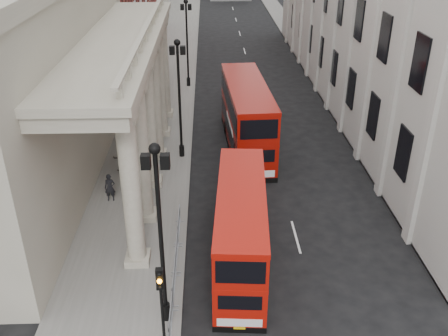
{
  "coord_description": "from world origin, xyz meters",
  "views": [
    {
      "loc": [
        1.35,
        -12.18,
        15.83
      ],
      "look_at": [
        2.16,
        12.13,
        3.17
      ],
      "focal_mm": 40.0,
      "sensor_mm": 36.0,
      "label": 1
    }
  ],
  "objects_px": {
    "lamp_post_north": "(187,37)",
    "pedestrian_c": "(148,161)",
    "bus_near": "(241,227)",
    "traffic_light": "(161,298)",
    "lamp_post_mid": "(179,92)",
    "bus_far": "(247,116)",
    "pedestrian_b": "(120,157)",
    "lamp_post_south": "(160,226)",
    "pedestrian_a": "(110,188)"
  },
  "relations": [
    {
      "from": "lamp_post_mid",
      "to": "bus_near",
      "type": "distance_m",
      "value": 12.9
    },
    {
      "from": "lamp_post_mid",
      "to": "bus_far",
      "type": "height_order",
      "value": "lamp_post_mid"
    },
    {
      "from": "lamp_post_north",
      "to": "pedestrian_b",
      "type": "xyz_separation_m",
      "value": [
        -4.02,
        -18.08,
        -3.84
      ]
    },
    {
      "from": "traffic_light",
      "to": "pedestrian_a",
      "type": "height_order",
      "value": "traffic_light"
    },
    {
      "from": "lamp_post_mid",
      "to": "lamp_post_north",
      "type": "xyz_separation_m",
      "value": [
        0.0,
        16.0,
        0.0
      ]
    },
    {
      "from": "lamp_post_mid",
      "to": "pedestrian_b",
      "type": "distance_m",
      "value": 5.94
    },
    {
      "from": "lamp_post_mid",
      "to": "pedestrian_b",
      "type": "height_order",
      "value": "lamp_post_mid"
    },
    {
      "from": "lamp_post_north",
      "to": "traffic_light",
      "type": "xyz_separation_m",
      "value": [
        0.1,
        -34.02,
        -1.8
      ]
    },
    {
      "from": "lamp_post_north",
      "to": "pedestrian_c",
      "type": "height_order",
      "value": "lamp_post_north"
    },
    {
      "from": "lamp_post_mid",
      "to": "traffic_light",
      "type": "distance_m",
      "value": 18.11
    },
    {
      "from": "pedestrian_c",
      "to": "lamp_post_mid",
      "type": "bearing_deg",
      "value": 53.91
    },
    {
      "from": "lamp_post_south",
      "to": "pedestrian_a",
      "type": "bearing_deg",
      "value": 111.98
    },
    {
      "from": "bus_near",
      "to": "traffic_light",
      "type": "bearing_deg",
      "value": -115.48
    },
    {
      "from": "bus_near",
      "to": "pedestrian_c",
      "type": "height_order",
      "value": "bus_near"
    },
    {
      "from": "lamp_post_south",
      "to": "pedestrian_a",
      "type": "xyz_separation_m",
      "value": [
        -4.04,
        10.0,
        -3.93
      ]
    },
    {
      "from": "bus_far",
      "to": "pedestrian_c",
      "type": "distance_m",
      "value": 8.04
    },
    {
      "from": "traffic_light",
      "to": "pedestrian_b",
      "type": "relative_size",
      "value": 2.26
    },
    {
      "from": "bus_far",
      "to": "pedestrian_b",
      "type": "bearing_deg",
      "value": -160.83
    },
    {
      "from": "pedestrian_c",
      "to": "bus_far",
      "type": "bearing_deg",
      "value": 34.73
    },
    {
      "from": "lamp_post_south",
      "to": "pedestrian_a",
      "type": "height_order",
      "value": "lamp_post_south"
    },
    {
      "from": "lamp_post_south",
      "to": "pedestrian_b",
      "type": "bearing_deg",
      "value": 106.13
    },
    {
      "from": "traffic_light",
      "to": "pedestrian_a",
      "type": "bearing_deg",
      "value": 108.99
    },
    {
      "from": "lamp_post_mid",
      "to": "pedestrian_b",
      "type": "xyz_separation_m",
      "value": [
        -4.02,
        -2.08,
        -3.84
      ]
    },
    {
      "from": "lamp_post_mid",
      "to": "pedestrian_c",
      "type": "distance_m",
      "value": 5.08
    },
    {
      "from": "pedestrian_a",
      "to": "bus_near",
      "type": "bearing_deg",
      "value": -43.75
    },
    {
      "from": "bus_near",
      "to": "pedestrian_a",
      "type": "height_order",
      "value": "bus_near"
    },
    {
      "from": "pedestrian_a",
      "to": "pedestrian_c",
      "type": "bearing_deg",
      "value": 56.84
    },
    {
      "from": "pedestrian_b",
      "to": "pedestrian_c",
      "type": "xyz_separation_m",
      "value": [
        1.93,
        -0.37,
        -0.09
      ]
    },
    {
      "from": "lamp_post_north",
      "to": "pedestrian_b",
      "type": "height_order",
      "value": "lamp_post_north"
    },
    {
      "from": "bus_far",
      "to": "pedestrian_b",
      "type": "distance_m",
      "value": 9.57
    },
    {
      "from": "lamp_post_mid",
      "to": "bus_far",
      "type": "relative_size",
      "value": 0.73
    },
    {
      "from": "lamp_post_north",
      "to": "pedestrian_c",
      "type": "distance_m",
      "value": 18.98
    },
    {
      "from": "pedestrian_b",
      "to": "bus_near",
      "type": "bearing_deg",
      "value": 105.53
    },
    {
      "from": "pedestrian_a",
      "to": "pedestrian_b",
      "type": "height_order",
      "value": "pedestrian_b"
    },
    {
      "from": "bus_far",
      "to": "bus_near",
      "type": "bearing_deg",
      "value": -98.65
    },
    {
      "from": "traffic_light",
      "to": "bus_near",
      "type": "height_order",
      "value": "traffic_light"
    },
    {
      "from": "traffic_light",
      "to": "pedestrian_a",
      "type": "distance_m",
      "value": 12.89
    },
    {
      "from": "lamp_post_mid",
      "to": "pedestrian_c",
      "type": "height_order",
      "value": "lamp_post_mid"
    },
    {
      "from": "lamp_post_south",
      "to": "bus_near",
      "type": "height_order",
      "value": "lamp_post_south"
    },
    {
      "from": "bus_near",
      "to": "lamp_post_south",
      "type": "bearing_deg",
      "value": -127.52
    },
    {
      "from": "lamp_post_south",
      "to": "bus_far",
      "type": "bearing_deg",
      "value": 74.95
    },
    {
      "from": "lamp_post_south",
      "to": "pedestrian_a",
      "type": "relative_size",
      "value": 4.83
    },
    {
      "from": "lamp_post_mid",
      "to": "pedestrian_a",
      "type": "height_order",
      "value": "lamp_post_mid"
    },
    {
      "from": "lamp_post_north",
      "to": "bus_far",
      "type": "xyz_separation_m",
      "value": [
        4.72,
        -14.47,
        -2.38
      ]
    },
    {
      "from": "lamp_post_south",
      "to": "pedestrian_b",
      "type": "height_order",
      "value": "lamp_post_south"
    },
    {
      "from": "lamp_post_south",
      "to": "traffic_light",
      "type": "bearing_deg",
      "value": -87.16
    },
    {
      "from": "lamp_post_south",
      "to": "bus_near",
      "type": "xyz_separation_m",
      "value": [
        3.43,
        3.88,
        -2.77
      ]
    },
    {
      "from": "lamp_post_south",
      "to": "pedestrian_b",
      "type": "xyz_separation_m",
      "value": [
        -4.02,
        13.92,
        -3.84
      ]
    },
    {
      "from": "lamp_post_mid",
      "to": "bus_far",
      "type": "distance_m",
      "value": 5.5
    },
    {
      "from": "lamp_post_north",
      "to": "pedestrian_c",
      "type": "xyz_separation_m",
      "value": [
        -2.09,
        -18.45,
        -3.93
      ]
    }
  ]
}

